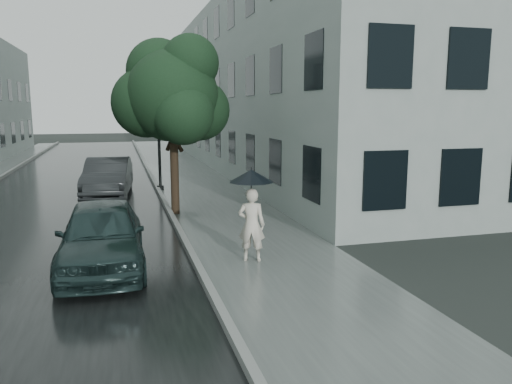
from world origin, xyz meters
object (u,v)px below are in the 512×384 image
object	(u,v)px
car_near	(102,235)
lamp_post	(154,116)
street_tree	(172,94)
car_far	(108,177)
pedestrian	(252,225)

from	to	relation	value
car_near	lamp_post	bearing A→B (deg)	80.12
street_tree	car_far	distance (m)	5.34
car_near	car_far	xyz separation A→B (m)	(0.00, 9.13, 0.02)
lamp_post	pedestrian	bearing A→B (deg)	-86.06
street_tree	car_near	bearing A→B (deg)	-111.86
pedestrian	car_near	world-z (taller)	pedestrian
lamp_post	street_tree	bearing A→B (deg)	-90.49
pedestrian	car_near	bearing A→B (deg)	16.14
lamp_post	car_far	size ratio (longest dim) A/B	1.18
lamp_post	car_near	xyz separation A→B (m)	(-1.90, -10.02, -2.32)
street_tree	car_far	bearing A→B (deg)	118.95
pedestrian	car_near	size ratio (longest dim) A/B	0.38
pedestrian	car_near	xyz separation A→B (m)	(-3.19, 0.32, -0.10)
lamp_post	car_far	world-z (taller)	lamp_post
pedestrian	car_far	distance (m)	9.97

